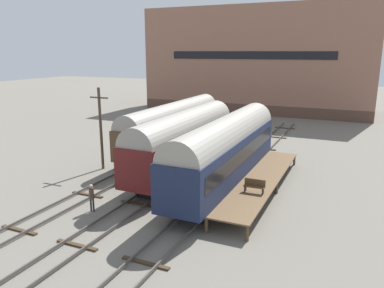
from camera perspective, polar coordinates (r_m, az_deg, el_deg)
ground_plane at (r=28.14m, az=-4.98°, el=-7.02°), size 200.00×200.00×0.00m
track_left at (r=30.26m, az=-12.02°, el=-5.47°), size 2.60×60.00×0.26m
track_middle at (r=28.08m, az=-4.99°, el=-6.75°), size 2.60×60.00×0.26m
track_right at (r=26.41m, az=3.12°, el=-8.09°), size 2.60×60.00×0.26m
train_car_navy at (r=27.97m, az=5.24°, el=-0.55°), size 3.05×17.13×5.40m
train_car_brown at (r=38.39m, az=-2.83°, el=3.15°), size 2.88×17.83×5.00m
train_car_maroon at (r=30.93m, az=-1.22°, el=0.81°), size 3.01×15.46×5.31m
station_platform at (r=28.04m, az=10.42°, el=-5.29°), size 2.70×15.70×0.99m
bench at (r=25.04m, az=9.50°, el=-6.26°), size 1.40×0.40×0.91m
person_worker at (r=24.96m, az=-15.06°, el=-7.52°), size 0.32×0.32×1.84m
utility_pole at (r=33.04m, az=-13.73°, el=2.50°), size 1.80×0.24×7.11m
warehouse_building at (r=66.77m, az=10.07°, el=12.49°), size 37.46×12.32×17.16m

